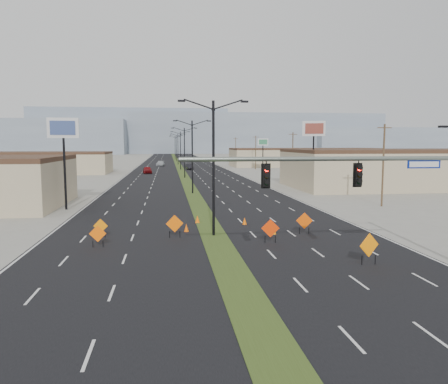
{
  "coord_description": "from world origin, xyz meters",
  "views": [
    {
      "loc": [
        -3.34,
        -20.03,
        6.9
      ],
      "look_at": [
        0.9,
        12.88,
        3.2
      ],
      "focal_mm": 35.0,
      "sensor_mm": 36.0,
      "label": 1
    }
  ],
  "objects": [
    {
      "name": "streetlight_1",
      "position": [
        0.0,
        40.0,
        5.42
      ],
      "size": [
        5.15,
        0.24,
        10.02
      ],
      "color": "black",
      "rests_on": "ground"
    },
    {
      "name": "pole_sign_east_near",
      "position": [
        18.14,
        42.78,
        8.37
      ],
      "size": [
        3.25,
        1.44,
        10.2
      ],
      "rotation": [
        0.0,
        0.0,
        -0.34
      ],
      "color": "black",
      "rests_on": "ground"
    },
    {
      "name": "building_se_near",
      "position": [
        34.0,
        45.0,
        2.75
      ],
      "size": [
        36.0,
        18.0,
        5.5
      ],
      "primitive_type": "cube",
      "color": "#C3B28B",
      "rests_on": "ground"
    },
    {
      "name": "ground",
      "position": [
        0.0,
        0.0,
        0.0
      ],
      "size": [
        600.0,
        600.0,
        0.0
      ],
      "primitive_type": "plane",
      "color": "gray",
      "rests_on": "ground"
    },
    {
      "name": "mesa_center",
      "position": [
        40.0,
        300.0,
        14.0
      ],
      "size": [
        220.0,
        50.0,
        28.0
      ],
      "primitive_type": "cube",
      "color": "gray",
      "rests_on": "ground"
    },
    {
      "name": "streetlight_2",
      "position": [
        0.0,
        68.0,
        5.42
      ],
      "size": [
        5.15,
        0.24,
        10.02
      ],
      "color": "black",
      "rests_on": "ground"
    },
    {
      "name": "utility_pole_3",
      "position": [
        20.0,
        130.0,
        4.67
      ],
      "size": [
        1.6,
        0.2,
        9.0
      ],
      "color": "#4C3823",
      "rests_on": "ground"
    },
    {
      "name": "utility_pole_0",
      "position": [
        20.0,
        25.0,
        4.67
      ],
      "size": [
        1.6,
        0.2,
        9.0
      ],
      "color": "#4C3823",
      "rests_on": "ground"
    },
    {
      "name": "construction_sign_0",
      "position": [
        -8.04,
        9.31,
        0.88
      ],
      "size": [
        1.12,
        0.08,
        1.5
      ],
      "rotation": [
        0.0,
        0.0,
        -0.03
      ],
      "color": "#FF5F05",
      "rests_on": "ground"
    },
    {
      "name": "median_strip",
      "position": [
        0.0,
        100.0,
        0.0
      ],
      "size": [
        2.0,
        400.0,
        0.04
      ],
      "primitive_type": "cube",
      "color": "#354719",
      "rests_on": "ground"
    },
    {
      "name": "construction_sign_2",
      "position": [
        -2.91,
        11.62,
        1.01
      ],
      "size": [
        1.28,
        0.22,
        1.71
      ],
      "rotation": [
        0.0,
        0.0,
        0.14
      ],
      "color": "#FA6205",
      "rests_on": "ground"
    },
    {
      "name": "cone_2",
      "position": [
        3.09,
        16.15,
        0.31
      ],
      "size": [
        0.49,
        0.49,
        0.62
      ],
      "primitive_type": "cone",
      "rotation": [
        0.0,
        0.0,
        -0.42
      ],
      "color": "#F76205",
      "rests_on": "ground"
    },
    {
      "name": "streetlight_0",
      "position": [
        0.0,
        12.0,
        5.42
      ],
      "size": [
        5.15,
        0.24,
        10.02
      ],
      "color": "black",
      "rests_on": "ground"
    },
    {
      "name": "car_left",
      "position": [
        -8.07,
        82.06,
        0.82
      ],
      "size": [
        2.35,
        4.98,
        1.64
      ],
      "primitive_type": "imported",
      "rotation": [
        0.0,
        0.0,
        0.09
      ],
      "color": "maroon",
      "rests_on": "ground"
    },
    {
      "name": "construction_sign_1",
      "position": [
        -8.31,
        12.38,
        0.82
      ],
      "size": [
        1.05,
        0.18,
        1.41
      ],
      "rotation": [
        0.0,
        0.0,
        -0.14
      ],
      "color": "orange",
      "rests_on": "ground"
    },
    {
      "name": "streetlight_5",
      "position": [
        0.0,
        152.0,
        5.42
      ],
      "size": [
        5.15,
        0.24,
        10.02
      ],
      "color": "black",
      "rests_on": "ground"
    },
    {
      "name": "construction_sign_5",
      "position": [
        6.94,
        11.73,
        0.98
      ],
      "size": [
        1.24,
        0.26,
        1.67
      ],
      "rotation": [
        0.0,
        0.0,
        -0.18
      ],
      "color": "#EE4F05",
      "rests_on": "ground"
    },
    {
      "name": "streetlight_6",
      "position": [
        0.0,
        180.0,
        5.42
      ],
      "size": [
        5.15,
        0.24,
        10.02
      ],
      "color": "black",
      "rests_on": "ground"
    },
    {
      "name": "mesa_east",
      "position": [
        180.0,
        290.0,
        9.0
      ],
      "size": [
        160.0,
        50.0,
        18.0
      ],
      "primitive_type": "cube",
      "color": "gray",
      "rests_on": "ground"
    },
    {
      "name": "building_se_far",
      "position": [
        38.0,
        110.0,
        2.5
      ],
      "size": [
        44.0,
        16.0,
        5.0
      ],
      "primitive_type": "cube",
      "color": "#C3B28B",
      "rests_on": "ground"
    },
    {
      "name": "streetlight_4",
      "position": [
        0.0,
        124.0,
        5.42
      ],
      "size": [
        5.15,
        0.24,
        10.02
      ],
      "color": "black",
      "rests_on": "ground"
    },
    {
      "name": "car_far",
      "position": [
        -5.61,
        114.72,
        0.78
      ],
      "size": [
        2.72,
        5.56,
        1.56
      ],
      "primitive_type": "imported",
      "rotation": [
        0.0,
        0.0,
        -0.1
      ],
      "color": "#B0B5BA",
      "rests_on": "ground"
    },
    {
      "name": "cone_3",
      "position": [
        -0.86,
        17.37,
        0.34
      ],
      "size": [
        0.43,
        0.43,
        0.68
      ],
      "primitive_type": "cone",
      "rotation": [
        0.0,
        0.0,
        -0.05
      ],
      "color": "#FF6305",
      "rests_on": "ground"
    },
    {
      "name": "car_mid",
      "position": [
        2.31,
        95.9,
        0.75
      ],
      "size": [
        2.02,
        4.69,
        1.5
      ],
      "primitive_type": "imported",
      "rotation": [
        0.0,
        0.0,
        0.1
      ],
      "color": "black",
      "rests_on": "ground"
    },
    {
      "name": "signal_mast",
      "position": [
        8.56,
        2.0,
        4.79
      ],
      "size": [
        16.3,
        0.6,
        8.0
      ],
      "color": "slate",
      "rests_on": "ground"
    },
    {
      "name": "cone_0",
      "position": [
        -1.97,
        13.73,
        0.32
      ],
      "size": [
        0.5,
        0.5,
        0.63
      ],
      "primitive_type": "cone",
      "rotation": [
        0.0,
        0.0,
        -0.41
      ],
      "color": "#EC5604",
      "rests_on": "ground"
    },
    {
      "name": "streetlight_3",
      "position": [
        0.0,
        96.0,
        5.42
      ],
      "size": [
        5.15,
        0.24,
        10.02
      ],
      "color": "black",
      "rests_on": "ground"
    },
    {
      "name": "road_surface",
      "position": [
        0.0,
        100.0,
        0.0
      ],
      "size": [
        25.0,
        400.0,
        0.02
      ],
      "primitive_type": "cube",
      "color": "black",
      "rests_on": "ground"
    },
    {
      "name": "pole_sign_west",
      "position": [
        -14.0,
        27.03,
        7.78
      ],
      "size": [
        3.13,
        0.65,
        9.53
      ],
      "rotation": [
        0.0,
        0.0,
        0.09
      ],
      "color": "black",
      "rests_on": "ground"
    },
    {
      "name": "pole_sign_east_far",
      "position": [
        20.82,
        89.68,
        6.59
      ],
      "size": [
        2.64,
        1.18,
        8.17
      ],
      "rotation": [
        0.0,
        0.0,
        -0.32
      ],
      "color": "black",
      "rests_on": "ground"
    },
    {
      "name": "building_sw_far",
      "position": [
        -32.0,
        85.0,
        2.25
      ],
      "size": [
        30.0,
        14.0,
        4.5
      ],
      "primitive_type": "cube",
      "color": "#C3B28B",
      "rests_on": "ground"
    },
    {
      "name": "utility_pole_2",
      "position": [
        20.0,
        95.0,
        4.67
      ],
      "size": [
        1.6,
        0.2,
        9.0
      ],
      "color": "#4C3823",
      "rests_on": "ground"
    },
    {
      "name": "construction_sign_4",
      "position": [
        7.95,
        3.0,
        1.09
      ],
      "size": [
        1.32,
        0.47,
        1.84
      ],
      "rotation": [
        0.0,
        0.0,
        0.32
      ],
      "color": "orange",
      "rests_on": "ground"
    },
    {
      "name": "construction_sign_3",
      "position": [
        3.65,
        9.06,
        1.0
      ],
      "size": [
        1.27,
        0.14,
        1.69
      ],
      "rotation": [
        0.0,
        0.0,
        -0.08
      ],
      "color": "#EB3404",
      "rests_on": "ground"
    },
    {
      "name": "utility_pole_1",
      "position": [
        20.0,
        60.0,
        4.67
      ],
      "size": [
        1.6,
        0.2,
        9.0
      ],
      "color": "#4C3823",
      "rests_on": "ground"
    },
    {
      "name": "mesa_backdrop",
      "position": [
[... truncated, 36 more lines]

